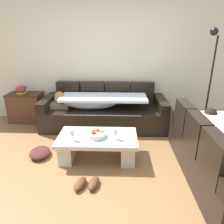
% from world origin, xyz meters
% --- Properties ---
extents(ground_plane, '(14.00, 14.00, 0.00)m').
position_xyz_m(ground_plane, '(0.00, 0.00, 0.00)').
color(ground_plane, olive).
extents(back_wall, '(9.00, 0.10, 2.70)m').
position_xyz_m(back_wall, '(0.00, 2.15, 1.35)').
color(back_wall, beige).
rests_on(back_wall, ground_plane).
extents(couch_along_wall, '(2.50, 0.92, 0.88)m').
position_xyz_m(couch_along_wall, '(-0.07, 1.63, 0.33)').
color(couch_along_wall, black).
rests_on(couch_along_wall, ground_plane).
extents(couch_near_window, '(0.92, 2.01, 0.88)m').
position_xyz_m(couch_near_window, '(1.64, 0.01, 0.34)').
color(couch_near_window, black).
rests_on(couch_near_window, ground_plane).
extents(coffee_table, '(1.20, 0.68, 0.38)m').
position_xyz_m(coffee_table, '(-0.04, 0.40, 0.24)').
color(coffee_table, beige).
rests_on(coffee_table, ground_plane).
extents(fruit_bowl, '(0.28, 0.28, 0.10)m').
position_xyz_m(fruit_bowl, '(-0.05, 0.37, 0.42)').
color(fruit_bowl, silver).
rests_on(fruit_bowl, coffee_table).
extents(wine_glass_near_left, '(0.07, 0.07, 0.17)m').
position_xyz_m(wine_glass_near_left, '(-0.38, 0.25, 0.50)').
color(wine_glass_near_left, silver).
rests_on(wine_glass_near_left, coffee_table).
extents(wine_glass_near_right, '(0.07, 0.07, 0.17)m').
position_xyz_m(wine_glass_near_right, '(0.24, 0.30, 0.50)').
color(wine_glass_near_right, silver).
rests_on(wine_glass_near_right, coffee_table).
extents(side_cabinet, '(0.72, 0.44, 0.64)m').
position_xyz_m(side_cabinet, '(-1.77, 1.85, 0.32)').
color(side_cabinet, '#51311E').
rests_on(side_cabinet, ground_plane).
extents(book_stack_on_cabinet, '(0.19, 0.23, 0.15)m').
position_xyz_m(book_stack_on_cabinet, '(-1.82, 1.85, 0.71)').
color(book_stack_on_cabinet, gold).
rests_on(book_stack_on_cabinet, side_cabinet).
extents(floor_lamp, '(0.33, 0.31, 1.95)m').
position_xyz_m(floor_lamp, '(1.97, 1.52, 1.12)').
color(floor_lamp, black).
rests_on(floor_lamp, ground_plane).
extents(pair_of_shoes, '(0.35, 0.31, 0.09)m').
position_xyz_m(pair_of_shoes, '(-0.11, -0.28, 0.04)').
color(pair_of_shoes, '#59331E').
rests_on(pair_of_shoes, ground_plane).
extents(crumpled_garment, '(0.39, 0.46, 0.12)m').
position_xyz_m(crumpled_garment, '(-0.97, 0.41, 0.06)').
color(crumpled_garment, '#4C2323').
rests_on(crumpled_garment, ground_plane).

